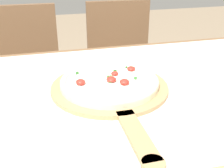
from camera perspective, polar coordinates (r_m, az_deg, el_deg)
The scene contains 6 objects.
dining_table at distance 0.85m, azimuth 2.55°, elevation -9.64°, with size 1.45×1.01×0.78m.
towel_cloth at distance 0.80m, azimuth 2.69°, elevation -3.65°, with size 1.37×0.93×0.00m.
pizza_peel at distance 0.84m, azimuth -0.12°, elevation -1.27°, with size 0.36×0.56×0.01m.
pizza at distance 0.85m, azimuth -0.50°, elevation 0.54°, with size 0.30×0.30×0.03m.
chair_left at distance 1.67m, azimuth -16.83°, elevation 1.70°, with size 0.41×0.41×0.90m.
chair_right at distance 1.72m, azimuth 1.79°, elevation 3.65°, with size 0.42×0.42×0.90m.
Camera 1 is at (-0.21, -0.66, 1.17)m, focal length 45.00 mm.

